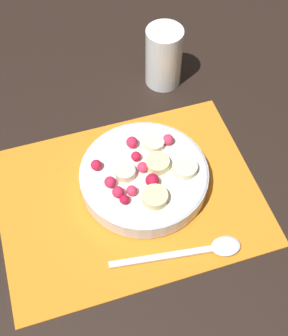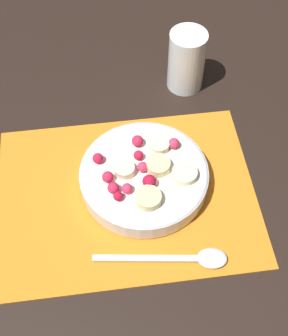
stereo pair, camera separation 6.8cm
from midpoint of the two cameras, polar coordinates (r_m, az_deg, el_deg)
ground_plane at (r=0.71m, az=-4.56°, el=-3.86°), size 3.00×3.00×0.00m
placemat at (r=0.71m, az=-4.58°, el=-3.74°), size 0.39×0.29×0.01m
fruit_bowl at (r=0.70m, az=-2.76°, el=-1.08°), size 0.19×0.19×0.05m
spoon at (r=0.66m, az=4.37°, el=-10.13°), size 0.19×0.04×0.01m
drinking_glass at (r=0.82m, az=-0.01°, el=13.26°), size 0.06×0.06×0.11m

